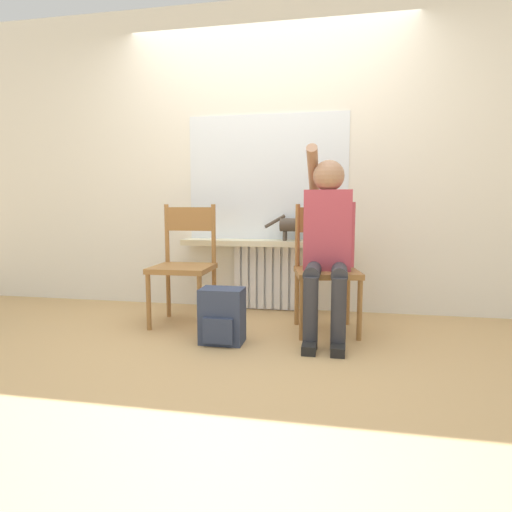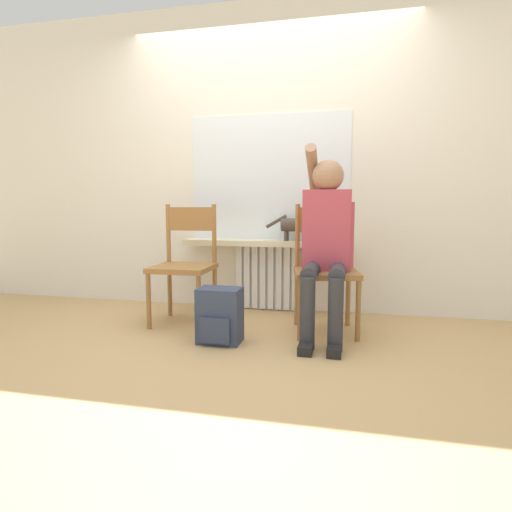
{
  "view_description": "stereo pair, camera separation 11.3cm",
  "coord_description": "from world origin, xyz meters",
  "views": [
    {
      "loc": [
        0.64,
        -2.61,
        0.93
      ],
      "look_at": [
        0.0,
        0.69,
        0.54
      ],
      "focal_mm": 30.0,
      "sensor_mm": 36.0,
      "label": 1
    },
    {
      "loc": [
        0.75,
        -2.58,
        0.93
      ],
      "look_at": [
        0.0,
        0.69,
        0.54
      ],
      "focal_mm": 30.0,
      "sensor_mm": 36.0,
      "label": 2
    }
  ],
  "objects": [
    {
      "name": "radiator",
      "position": [
        -0.0,
        1.15,
        0.29
      ],
      "size": [
        0.58,
        0.08,
        0.59
      ],
      "color": "white",
      "rests_on": "ground_plane"
    },
    {
      "name": "windowsill",
      "position": [
        0.0,
        1.08,
        0.61
      ],
      "size": [
        1.48,
        0.23,
        0.05
      ],
      "color": "beige",
      "rests_on": "radiator"
    },
    {
      "name": "backpack",
      "position": [
        -0.13,
        0.14,
        0.19
      ],
      "size": [
        0.29,
        0.23,
        0.38
      ],
      "color": "#333D56",
      "rests_on": "ground_plane"
    },
    {
      "name": "chair_right",
      "position": [
        0.55,
        0.58,
        0.49
      ],
      "size": [
        0.53,
        0.53,
        0.95
      ],
      "rotation": [
        0.0,
        0.0,
        0.19
      ],
      "color": "#9E6B38",
      "rests_on": "ground_plane"
    },
    {
      "name": "window_glass",
      "position": [
        0.0,
        1.2,
        1.19
      ],
      "size": [
        1.42,
        0.01,
        1.1
      ],
      "color": "white",
      "rests_on": "windowsill"
    },
    {
      "name": "ground_plane",
      "position": [
        0.0,
        0.0,
        0.0
      ],
      "size": [
        12.0,
        12.0,
        0.0
      ],
      "primitive_type": "plane",
      "color": "tan"
    },
    {
      "name": "person",
      "position": [
        0.56,
        0.47,
        0.72
      ],
      "size": [
        0.36,
        0.97,
        1.37
      ],
      "color": "#333338",
      "rests_on": "ground_plane"
    },
    {
      "name": "wall_with_window",
      "position": [
        0.0,
        1.23,
        1.35
      ],
      "size": [
        7.0,
        0.06,
        2.7
      ],
      "color": "white",
      "rests_on": "ground_plane"
    },
    {
      "name": "chair_left",
      "position": [
        -0.56,
        0.58,
        0.49
      ],
      "size": [
        0.46,
        0.46,
        0.95
      ],
      "rotation": [
        0.0,
        0.0,
        0.02
      ],
      "color": "#9E6B38",
      "rests_on": "ground_plane"
    },
    {
      "name": "cat",
      "position": [
        0.31,
        1.06,
        0.77
      ],
      "size": [
        0.5,
        0.11,
        0.23
      ],
      "color": "#4C4238",
      "rests_on": "windowsill"
    }
  ]
}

